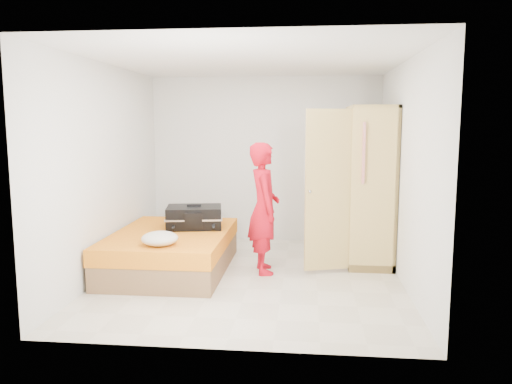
# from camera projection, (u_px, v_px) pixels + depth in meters

# --- Properties ---
(room) EXTENTS (4.00, 4.02, 2.60)m
(room) POSITION_uv_depth(u_px,v_px,m) (251.00, 172.00, 5.96)
(room) COLOR beige
(room) RESTS_ON ground
(bed) EXTENTS (1.42, 2.02, 0.50)m
(bed) POSITION_uv_depth(u_px,v_px,m) (172.00, 251.00, 6.40)
(bed) COLOR brown
(bed) RESTS_ON ground
(wardrobe) EXTENTS (1.15, 1.36, 2.10)m
(wardrobe) POSITION_uv_depth(u_px,v_px,m) (366.00, 189.00, 6.69)
(wardrobe) COLOR #E9C871
(wardrobe) RESTS_ON ground
(person) EXTENTS (0.52, 0.68, 1.64)m
(person) POSITION_uv_depth(u_px,v_px,m) (264.00, 208.00, 6.25)
(person) COLOR red
(person) RESTS_ON ground
(suitcase) EXTENTS (0.81, 0.66, 0.31)m
(suitcase) POSITION_uv_depth(u_px,v_px,m) (194.00, 217.00, 6.61)
(suitcase) COLOR black
(suitcase) RESTS_ON bed
(round_cushion) EXTENTS (0.42, 0.42, 0.16)m
(round_cushion) POSITION_uv_depth(u_px,v_px,m) (160.00, 238.00, 5.66)
(round_cushion) COLOR silver
(round_cushion) RESTS_ON bed
(pillow) EXTENTS (0.58, 0.36, 0.10)m
(pillow) POSITION_uv_depth(u_px,v_px,m) (187.00, 216.00, 7.20)
(pillow) COLOR silver
(pillow) RESTS_ON bed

